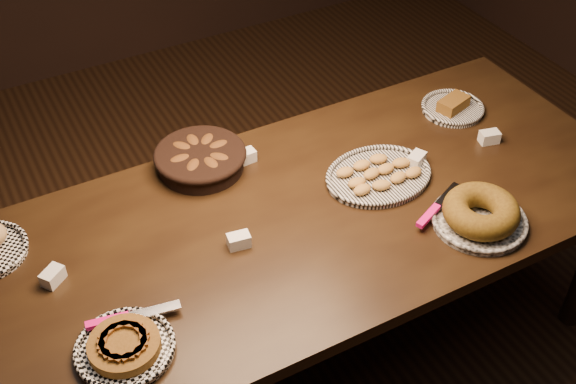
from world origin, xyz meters
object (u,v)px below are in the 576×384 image
buffet_table (298,232)px  bundt_cake_plate (480,214)px  madeleine_platter (378,175)px  apple_tart_plate (125,346)px

buffet_table → bundt_cake_plate: 0.59m
buffet_table → bundt_cake_plate: bearing=-32.0°
buffet_table → madeleine_platter: 0.35m
apple_tart_plate → bundt_cake_plate: 1.17m
buffet_table → apple_tart_plate: size_ratio=7.33×
buffet_table → madeleine_platter: size_ratio=6.34×
madeleine_platter → bundt_cake_plate: bundt_cake_plate is taller
apple_tart_plate → madeleine_platter: apple_tart_plate is taller
buffet_table → apple_tart_plate: bearing=-159.9°
madeleine_platter → bundt_cake_plate: (0.16, -0.34, 0.02)m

